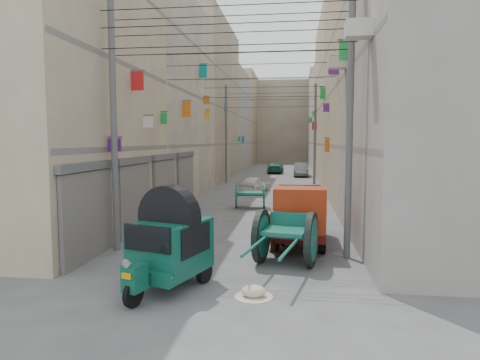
% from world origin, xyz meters
% --- Properties ---
extents(ground, '(140.00, 140.00, 0.00)m').
position_xyz_m(ground, '(0.00, 0.00, 0.00)').
color(ground, '#4C4C4F').
rests_on(ground, ground).
extents(building_row_left, '(8.00, 62.00, 14.00)m').
position_xyz_m(building_row_left, '(-8.00, 34.13, 6.46)').
color(building_row_left, '#C0B391').
rests_on(building_row_left, ground).
extents(building_row_right, '(8.00, 62.00, 14.00)m').
position_xyz_m(building_row_right, '(8.00, 34.13, 6.46)').
color(building_row_right, gray).
rests_on(building_row_right, ground).
extents(end_cap_building, '(22.00, 10.00, 13.00)m').
position_xyz_m(end_cap_building, '(0.00, 66.00, 6.50)').
color(end_cap_building, tan).
rests_on(end_cap_building, ground).
extents(shutters_left, '(0.18, 14.40, 2.88)m').
position_xyz_m(shutters_left, '(-3.92, 10.38, 1.49)').
color(shutters_left, '#545359').
rests_on(shutters_left, ground).
extents(signboards, '(8.22, 40.52, 5.67)m').
position_xyz_m(signboards, '(-0.01, 21.66, 3.43)').
color(signboards, green).
rests_on(signboards, ground).
extents(ac_units, '(0.70, 6.55, 3.35)m').
position_xyz_m(ac_units, '(3.65, 7.67, 7.43)').
color(ac_units, beige).
rests_on(ac_units, ground).
extents(utility_poles, '(7.40, 22.20, 8.00)m').
position_xyz_m(utility_poles, '(0.00, 17.00, 4.00)').
color(utility_poles, '#555557').
rests_on(utility_poles, ground).
extents(overhead_cables, '(7.40, 22.52, 1.12)m').
position_xyz_m(overhead_cables, '(0.00, 14.40, 6.77)').
color(overhead_cables, black).
rests_on(overhead_cables, ground).
extents(auto_rickshaw, '(2.02, 2.75, 1.86)m').
position_xyz_m(auto_rickshaw, '(-0.89, 2.79, 1.10)').
color(auto_rickshaw, black).
rests_on(auto_rickshaw, ground).
extents(tonga_cart, '(1.92, 3.59, 1.54)m').
position_xyz_m(tonga_cart, '(1.80, 5.03, 0.80)').
color(tonga_cart, black).
rests_on(tonga_cart, ground).
extents(mini_truck, '(1.68, 3.66, 2.05)m').
position_xyz_m(mini_truck, '(2.20, 7.19, 0.98)').
color(mini_truck, black).
rests_on(mini_truck, ground).
extents(second_cart, '(1.64, 1.48, 1.34)m').
position_xyz_m(second_cart, '(-0.26, 15.09, 0.71)').
color(second_cart, '#155B4D').
rests_on(second_cart, ground).
extents(feed_sack, '(0.54, 0.43, 0.27)m').
position_xyz_m(feed_sack, '(1.15, 2.41, 0.13)').
color(feed_sack, '#BDB79D').
rests_on(feed_sack, ground).
extents(horse, '(1.01, 2.03, 1.68)m').
position_xyz_m(horse, '(1.67, 6.77, 0.84)').
color(horse, brown).
rests_on(horse, ground).
extents(distant_car_white, '(2.13, 3.42, 1.09)m').
position_xyz_m(distant_car_white, '(-0.66, 22.04, 0.54)').
color(distant_car_white, white).
rests_on(distant_car_white, ground).
extents(distant_car_grey, '(1.42, 4.02, 1.32)m').
position_xyz_m(distant_car_grey, '(2.64, 35.67, 0.66)').
color(distant_car_grey, '#515654').
rests_on(distant_car_grey, ground).
extents(distant_car_green, '(1.73, 4.06, 1.17)m').
position_xyz_m(distant_car_green, '(-0.05, 39.49, 0.58)').
color(distant_car_green, '#216147').
rests_on(distant_car_green, ground).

